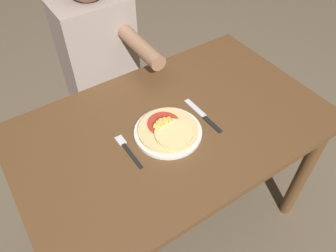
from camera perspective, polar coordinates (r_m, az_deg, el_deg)
The scene contains 7 objects.
ground_plane at distance 1.88m, azimuth 0.59°, elevation -15.30°, with size 8.00×8.00×0.00m, color brown.
dining_table at distance 1.36m, azimuth 0.79°, elevation -2.94°, with size 1.22×0.76×0.74m.
plate at distance 1.24m, azimuth -0.00°, elevation -1.05°, with size 0.26×0.26×0.01m.
pizza at distance 1.22m, azimuth 0.07°, elevation -0.62°, with size 0.23×0.23×0.04m.
fork at distance 1.20m, azimuth -7.11°, elevation -4.04°, with size 0.03×0.18×0.00m.
knife at distance 1.31m, azimuth 6.19°, elevation 1.77°, with size 0.03×0.22×0.00m.
person_diner at distance 1.74m, azimuth -11.66°, elevation 11.13°, with size 0.35×0.52×1.17m.
Camera 1 is at (-0.50, -0.72, 1.66)m, focal length 35.00 mm.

